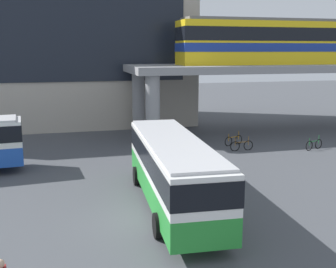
# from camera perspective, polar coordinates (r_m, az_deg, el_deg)

# --- Properties ---
(ground_plane) EXTENTS (120.00, 120.00, 0.00)m
(ground_plane) POSITION_cam_1_polar(r_m,az_deg,el_deg) (27.69, -6.85, -3.60)
(ground_plane) COLOR #47494F
(station_building) EXTENTS (31.43, 10.91, 16.45)m
(station_building) POSITION_cam_1_polar(r_m,az_deg,el_deg) (42.58, -19.21, 12.28)
(station_building) COLOR #B2A899
(station_building) RESTS_ON ground_plane
(elevated_platform) EXTENTS (28.82, 7.43, 5.90)m
(elevated_platform) POSITION_cam_1_polar(r_m,az_deg,el_deg) (38.79, 16.49, 7.97)
(elevated_platform) COLOR gray
(elevated_platform) RESTS_ON ground_plane
(train) EXTENTS (20.09, 2.96, 3.84)m
(train) POSITION_cam_1_polar(r_m,az_deg,el_deg) (38.61, 16.39, 12.06)
(train) COLOR yellow
(train) RESTS_ON elevated_platform
(bus_main) EXTENTS (3.19, 11.16, 3.22)m
(bus_main) POSITION_cam_1_polar(r_m,az_deg,el_deg) (19.03, 0.65, -4.29)
(bus_main) COLOR #268C33
(bus_main) RESTS_ON ground_plane
(bicycle_green) EXTENTS (1.71, 0.63, 1.04)m
(bicycle_green) POSITION_cam_1_polar(r_m,az_deg,el_deg) (32.21, 19.32, -1.38)
(bicycle_green) COLOR black
(bicycle_green) RESTS_ON ground_plane
(bicycle_brown) EXTENTS (1.79, 0.11, 1.04)m
(bicycle_brown) POSITION_cam_1_polar(r_m,az_deg,el_deg) (30.56, 10.05, -1.57)
(bicycle_brown) COLOR black
(bicycle_brown) RESTS_ON ground_plane
(bicycle_orange) EXTENTS (1.70, 0.69, 1.04)m
(bicycle_orange) POSITION_cam_1_polar(r_m,az_deg,el_deg) (32.23, 8.96, -0.86)
(bicycle_orange) COLOR black
(bicycle_orange) RESTS_ON ground_plane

